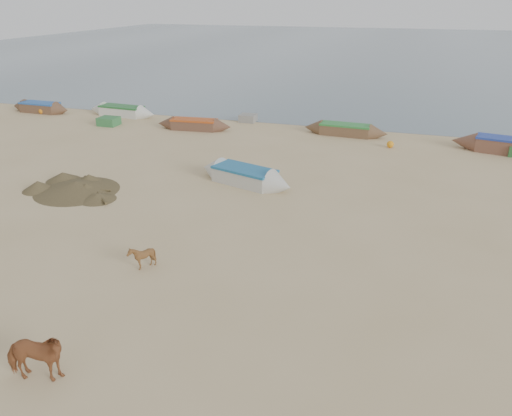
{
  "coord_description": "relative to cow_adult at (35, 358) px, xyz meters",
  "views": [
    {
      "loc": [
        5.55,
        -13.67,
        8.96
      ],
      "look_at": [
        0.0,
        4.0,
        1.0
      ],
      "focal_mm": 35.0,
      "sensor_mm": 36.0,
      "label": 1
    }
  ],
  "objects": [
    {
      "name": "debris_pile",
      "position": [
        -7.19,
        11.55,
        -0.46
      ],
      "size": [
        4.95,
        4.95,
        0.48
      ],
      "primitive_type": "cone",
      "rotation": [
        0.0,
        0.0,
        -0.23
      ],
      "color": "brown",
      "rests_on": "ground"
    },
    {
      "name": "cow_adult",
      "position": [
        0.0,
        0.0,
        0.0
      ],
      "size": [
        1.8,
        1.12,
        1.41
      ],
      "primitive_type": "imported",
      "rotation": [
        0.0,
        0.0,
        1.8
      ],
      "color": "#975831",
      "rests_on": "ground"
    },
    {
      "name": "ground",
      "position": [
        2.6,
        5.93,
        -0.7
      ],
      "size": [
        140.0,
        140.0,
        0.0
      ],
      "primitive_type": "plane",
      "color": "tan",
      "rests_on": "ground"
    },
    {
      "name": "waterline_canoes",
      "position": [
        1.94,
        25.8,
        -0.28
      ],
      "size": [
        52.89,
        4.34,
        0.96
      ],
      "color": "brown",
      "rests_on": "ground"
    },
    {
      "name": "beach_clutter",
      "position": [
        5.58,
        25.6,
        -0.41
      ],
      "size": [
        46.17,
        5.3,
        0.64
      ],
      "color": "#326F3B",
      "rests_on": "ground"
    },
    {
      "name": "sea",
      "position": [
        2.6,
        87.93,
        -0.7
      ],
      "size": [
        160.0,
        160.0,
        0.0
      ],
      "primitive_type": "plane",
      "color": "slate",
      "rests_on": "ground"
    },
    {
      "name": "near_canoe",
      "position": [
        0.39,
        15.04,
        -0.29
      ],
      "size": [
        5.69,
        3.06,
        0.83
      ],
      "primitive_type": null,
      "rotation": [
        0.0,
        0.0,
        -0.31
      ],
      "color": "beige",
      "rests_on": "ground"
    },
    {
      "name": "calf_front",
      "position": [
        -0.31,
        5.77,
        -0.25
      ],
      "size": [
        0.95,
        0.88,
        0.91
      ],
      "primitive_type": "imported",
      "rotation": [
        0.0,
        0.0,
        -1.38
      ],
      "color": "brown",
      "rests_on": "ground"
    }
  ]
}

